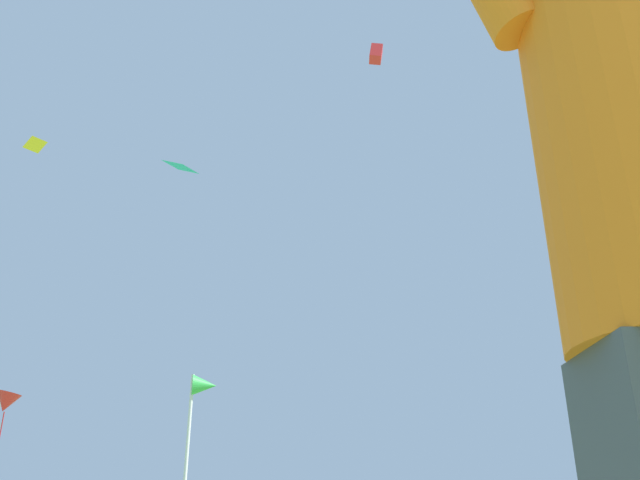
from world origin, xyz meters
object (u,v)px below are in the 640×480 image
Objects in this scene: distant_kite_yellow_mid_left at (35,144)px; distant_kite_teal_mid_right at (181,166)px; distant_kite_red_overhead_distant at (376,54)px; marker_flag at (201,400)px; distant_kite_red_low_right at (6,402)px.

distant_kite_yellow_mid_left reaches higher than distant_kite_teal_mid_right.
distant_kite_red_overhead_distant reaches higher than marker_flag.
distant_kite_yellow_mid_left is 0.40× the size of marker_flag.
distant_kite_yellow_mid_left is 11.89m from distant_kite_red_low_right.
distant_kite_teal_mid_right is (-8.11, -9.03, -11.98)m from distant_kite_red_overhead_distant.
distant_kite_red_overhead_distant is 16.58m from distant_kite_yellow_mid_left.
distant_kite_yellow_mid_left is at bearing -162.28° from distant_kite_red_low_right.
distant_kite_red_low_right is at bearing 159.13° from distant_kite_red_overhead_distant.
distant_kite_red_overhead_distant is 21.98m from distant_kite_red_low_right.
distant_kite_red_low_right is (-14.48, 5.52, -15.59)m from distant_kite_red_overhead_distant.
distant_kite_red_low_right is 1.06× the size of marker_flag.
distant_kite_red_low_right is at bearing 108.41° from marker_flag.
distant_kite_yellow_mid_left is 0.38× the size of distant_kite_red_low_right.
distant_kite_yellow_mid_left reaches higher than marker_flag.
distant_kite_red_overhead_distant is 1.19× the size of distant_kite_yellow_mid_left.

